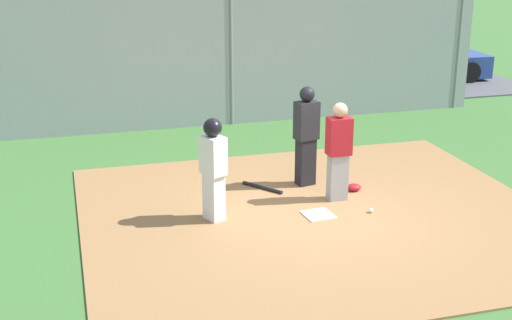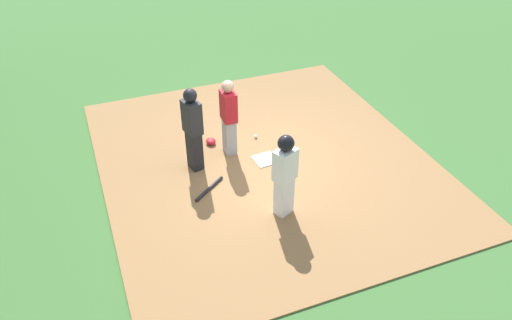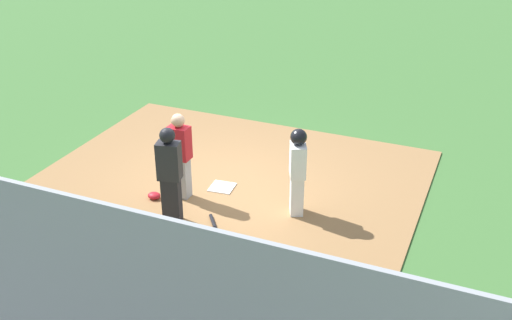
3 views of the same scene
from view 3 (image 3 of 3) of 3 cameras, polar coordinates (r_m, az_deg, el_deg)
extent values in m
plane|color=#3D6B33|center=(11.58, -3.17, -2.71)|extent=(140.00, 140.00, 0.00)
cube|color=olive|center=(11.57, -3.17, -2.65)|extent=(7.20, 6.40, 0.03)
cube|color=white|center=(11.56, -3.18, -2.54)|extent=(0.48, 0.48, 0.02)
cube|color=#9E9EA3|center=(11.17, -6.96, -1.62)|extent=(0.30, 0.22, 0.77)
cube|color=#B21923|center=(10.86, -7.16, 1.60)|extent=(0.38, 0.26, 0.61)
sphere|color=tan|center=(10.68, -7.29, 3.67)|extent=(0.24, 0.24, 0.24)
cube|color=black|center=(10.43, -7.85, -3.70)|extent=(0.34, 0.28, 0.82)
cube|color=#232328|center=(10.08, -8.11, -0.08)|extent=(0.43, 0.34, 0.65)
sphere|color=black|center=(9.89, -8.27, 2.27)|extent=(0.26, 0.26, 0.26)
cube|color=silver|center=(10.61, 3.81, -3.20)|extent=(0.32, 0.36, 0.74)
cube|color=white|center=(10.30, 3.92, -0.02)|extent=(0.39, 0.45, 0.58)
sphere|color=tan|center=(10.12, 3.99, 2.04)|extent=(0.23, 0.23, 0.23)
sphere|color=black|center=(10.11, 3.99, 2.15)|extent=(0.28, 0.28, 0.28)
cylinder|color=black|center=(10.32, -3.83, -6.32)|extent=(0.54, 0.69, 0.06)
ellipsoid|color=#B21923|center=(11.31, -9.47, -3.29)|extent=(0.24, 0.20, 0.12)
sphere|color=white|center=(11.99, -6.52, -1.40)|extent=(0.07, 0.07, 0.07)
camera|label=1|loc=(18.47, 21.62, 20.62)|focal=49.00mm
camera|label=2|loc=(6.63, 55.30, 18.49)|focal=35.31mm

